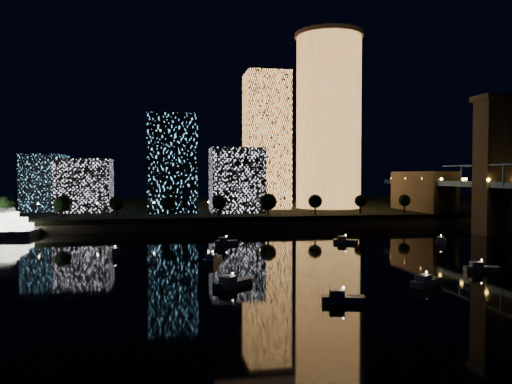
% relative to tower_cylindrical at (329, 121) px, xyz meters
% --- Properties ---
extents(ground, '(520.00, 520.00, 0.00)m').
position_rel_tower_cylindrical_xyz_m(ground, '(-29.11, -127.93, -48.40)').
color(ground, black).
rests_on(ground, ground).
extents(far_bank, '(420.00, 160.00, 5.00)m').
position_rel_tower_cylindrical_xyz_m(far_bank, '(-29.11, 32.07, -45.90)').
color(far_bank, black).
rests_on(far_bank, ground).
extents(seawall, '(420.00, 6.00, 3.00)m').
position_rel_tower_cylindrical_xyz_m(seawall, '(-29.11, -45.93, -46.90)').
color(seawall, '#6B5E4C').
rests_on(seawall, ground).
extents(tower_cylindrical, '(34.00, 34.00, 86.55)m').
position_rel_tower_cylindrical_xyz_m(tower_cylindrical, '(0.00, 0.00, 0.00)').
color(tower_cylindrical, '#FFA751').
rests_on(tower_cylindrical, far_bank).
extents(tower_rectangular, '(20.83, 20.83, 66.28)m').
position_rel_tower_cylindrical_xyz_m(tower_rectangular, '(-31.33, 1.52, -10.26)').
color(tower_rectangular, '#FFA751').
rests_on(tower_rectangular, far_bank).
extents(midrise_blocks, '(106.28, 42.52, 42.91)m').
position_rel_tower_cylindrical_xyz_m(midrise_blocks, '(-88.33, -9.08, -26.79)').
color(midrise_blocks, white).
rests_on(midrise_blocks, far_bank).
extents(motorboats, '(122.65, 77.10, 2.78)m').
position_rel_tower_cylindrical_xyz_m(motorboats, '(-36.84, -121.45, -47.59)').
color(motorboats, silver).
rests_on(motorboats, ground).
extents(esplanade_trees, '(165.85, 6.94, 8.97)m').
position_rel_tower_cylindrical_xyz_m(esplanade_trees, '(-66.88, -39.93, -37.93)').
color(esplanade_trees, black).
rests_on(esplanade_trees, far_bank).
extents(street_lamps, '(132.70, 0.70, 5.65)m').
position_rel_tower_cylindrical_xyz_m(street_lamps, '(-63.11, -33.93, -39.38)').
color(street_lamps, black).
rests_on(street_lamps, far_bank).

